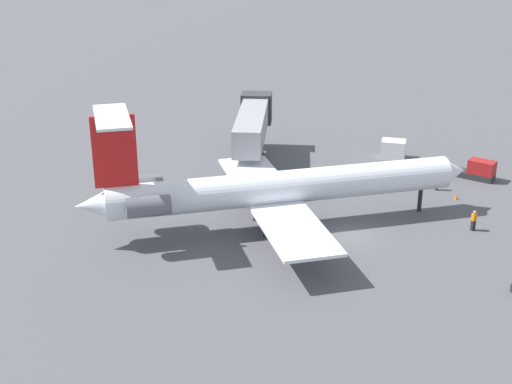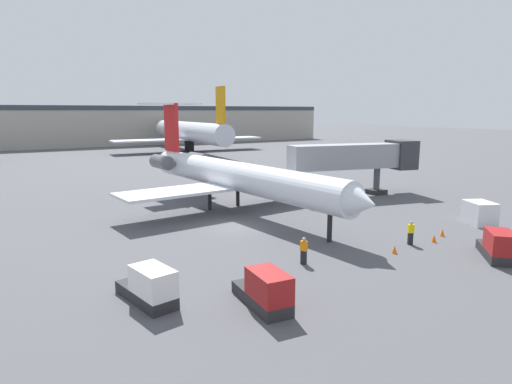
{
  "view_description": "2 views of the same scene",
  "coord_description": "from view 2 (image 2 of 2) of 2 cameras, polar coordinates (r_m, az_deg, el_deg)",
  "views": [
    {
      "loc": [
        -47.11,
        14.88,
        23.04
      ],
      "look_at": [
        4.69,
        6.78,
        2.28
      ],
      "focal_mm": 48.41,
      "sensor_mm": 36.0,
      "label": 1
    },
    {
      "loc": [
        -16.11,
        -30.35,
        9.21
      ],
      "look_at": [
        2.78,
        1.19,
        2.4
      ],
      "focal_mm": 30.85,
      "sensor_mm": 36.0,
      "label": 2
    }
  ],
  "objects": [
    {
      "name": "regional_jet",
      "position": [
        41.1,
        -3.45,
        2.38
      ],
      "size": [
        21.44,
        32.09,
        10.07
      ],
      "color": "silver",
      "rests_on": "ground_plane"
    },
    {
      "name": "jet_bridge",
      "position": [
        49.67,
        13.53,
        4.47
      ],
      "size": [
        14.92,
        6.1,
        5.94
      ],
      "color": "gray",
      "rests_on": "ground_plane"
    },
    {
      "name": "baggage_tug_lead",
      "position": [
        31.6,
        28.86,
        -6.22
      ],
      "size": [
        3.81,
        3.82,
        1.9
      ],
      "color": "#262628",
      "rests_on": "ground_plane"
    },
    {
      "name": "ground_crew_marshaller",
      "position": [
        27.07,
        6.21,
        -7.55
      ],
      "size": [
        0.4,
        0.47,
        1.69
      ],
      "color": "black",
      "rests_on": "ground_plane"
    },
    {
      "name": "terminal_building",
      "position": [
        130.27,
        -24.03,
        7.87
      ],
      "size": [
        153.99,
        22.8,
        10.54
      ],
      "color": "#9E998E",
      "rests_on": "ground_plane"
    },
    {
      "name": "cargo_container_uld",
      "position": [
        40.5,
        27.0,
        -2.45
      ],
      "size": [
        2.66,
        2.96,
        1.89
      ],
      "color": "silver",
      "rests_on": "ground_plane"
    },
    {
      "name": "parked_airliner_west_mid",
      "position": [
        102.27,
        -8.66,
        7.71
      ],
      "size": [
        34.76,
        41.22,
        13.74
      ],
      "color": "silver",
      "rests_on": "ground_plane"
    },
    {
      "name": "baggage_tug_trailing",
      "position": [
        21.24,
        1.22,
        -12.73
      ],
      "size": [
        1.73,
        4.1,
        1.9
      ],
      "color": "#262628",
      "rests_on": "ground_plane"
    },
    {
      "name": "baggage_tug_spare",
      "position": [
        22.26,
        -13.59,
        -11.91
      ],
      "size": [
        2.1,
        4.19,
        1.9
      ],
      "color": "#262628",
      "rests_on": "ground_plane"
    },
    {
      "name": "ground_plane",
      "position": [
        35.58,
        -2.86,
        -4.61
      ],
      "size": [
        400.0,
        400.0,
        0.1
      ],
      "primitive_type": "cube",
      "color": "#4C4C51"
    },
    {
      "name": "traffic_cone_far",
      "position": [
        33.85,
        22.08,
        -5.61
      ],
      "size": [
        0.36,
        0.36,
        0.55
      ],
      "color": "orange",
      "rests_on": "ground_plane"
    },
    {
      "name": "traffic_cone_near",
      "position": [
        35.7,
        23.02,
        -4.86
      ],
      "size": [
        0.36,
        0.36,
        0.55
      ],
      "color": "orange",
      "rests_on": "ground_plane"
    },
    {
      "name": "traffic_cone_mid",
      "position": [
        30.42,
        17.53,
        -7.1
      ],
      "size": [
        0.36,
        0.36,
        0.55
      ],
      "color": "orange",
      "rests_on": "ground_plane"
    },
    {
      "name": "ground_crew_loader",
      "position": [
        32.55,
        19.42,
        -4.99
      ],
      "size": [
        0.48,
        0.42,
        1.69
      ],
      "color": "black",
      "rests_on": "ground_plane"
    }
  ]
}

